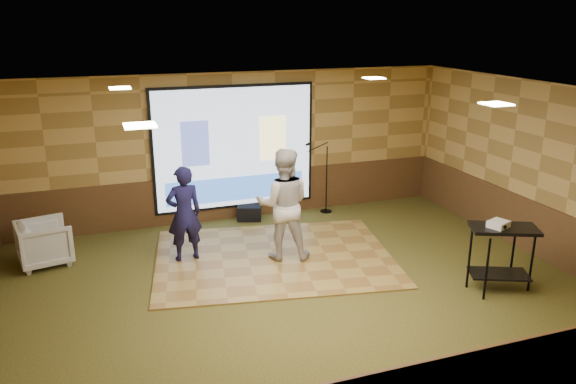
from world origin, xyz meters
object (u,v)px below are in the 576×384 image
object	(u,v)px
player_left	(184,214)
duffel_bag	(249,213)
player_right	(283,204)
dance_floor	(274,257)
mic_stand	(324,190)
av_table	(502,245)
projector_screen	(235,149)
banquet_chair	(45,243)
projector	(498,224)

from	to	relation	value
player_left	duffel_bag	size ratio (longest dim) A/B	3.41
player_right	dance_floor	bearing A→B (deg)	-5.41
mic_stand	duffel_bag	bearing A→B (deg)	-165.36
dance_floor	mic_stand	size ratio (longest dim) A/B	2.59
player_right	av_table	xyz separation A→B (m)	(2.75, -2.18, -0.26)
projector_screen	banquet_chair	world-z (taller)	projector_screen
banquet_chair	player_right	bearing A→B (deg)	-118.59
projector_screen	mic_stand	size ratio (longest dim) A/B	2.13
dance_floor	projector	size ratio (longest dim) A/B	13.87
projector_screen	av_table	xyz separation A→B (m)	(3.00, -4.46, -0.75)
dance_floor	player_right	size ratio (longest dim) A/B	2.10
player_right	projector_screen	bearing A→B (deg)	-65.52
projector	banquet_chair	bearing A→B (deg)	131.04
banquet_chair	duffel_bag	bearing A→B (deg)	-88.59
player_left	player_right	world-z (taller)	player_right
av_table	duffel_bag	size ratio (longest dim) A/B	2.12
av_table	projector_screen	bearing A→B (deg)	123.96
dance_floor	mic_stand	xyz separation A→B (m)	(1.75, 1.94, 0.48)
av_table	player_left	bearing A→B (deg)	148.50
projector_screen	av_table	distance (m)	5.42
dance_floor	banquet_chair	distance (m)	3.90
banquet_chair	projector_screen	bearing A→B (deg)	-84.85
av_table	projector	size ratio (longest dim) A/B	3.51
projector_screen	banquet_chair	size ratio (longest dim) A/B	3.99
projector_screen	dance_floor	xyz separation A→B (m)	(0.10, -2.21, -1.46)
player_left	banquet_chair	world-z (taller)	player_left
projector	mic_stand	bearing A→B (deg)	81.99
mic_stand	banquet_chair	xyz separation A→B (m)	(-5.48, -0.87, -0.12)
dance_floor	mic_stand	bearing A→B (deg)	47.98
player_right	projector	bearing A→B (deg)	158.95
player_right	mic_stand	bearing A→B (deg)	-110.48
dance_floor	player_left	world-z (taller)	player_left
av_table	mic_stand	world-z (taller)	mic_stand
av_table	duffel_bag	bearing A→B (deg)	123.17
projector_screen	av_table	world-z (taller)	projector_screen
mic_stand	duffel_bag	xyz separation A→B (m)	(-1.64, 0.06, -0.34)
player_left	duffel_bag	bearing A→B (deg)	-139.99
projector	duffel_bag	xyz separation A→B (m)	(-2.68, 4.23, -0.92)
projector	mic_stand	xyz separation A→B (m)	(-1.05, 4.17, -0.58)
player_right	av_table	bearing A→B (deg)	159.63
player_left	projector	world-z (taller)	player_left
dance_floor	projector	distance (m)	3.73
player_left	duffel_bag	xyz separation A→B (m)	(1.57, 1.59, -0.70)
dance_floor	projector	bearing A→B (deg)	-38.46
projector	banquet_chair	xyz separation A→B (m)	(-6.53, 3.30, -0.70)
banquet_chair	duffel_bag	xyz separation A→B (m)	(3.84, 0.93, -0.23)
player_right	projector	xyz separation A→B (m)	(2.65, -2.16, 0.08)
av_table	banquet_chair	world-z (taller)	av_table
projector_screen	player_left	distance (m)	2.33
player_right	mic_stand	distance (m)	2.62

